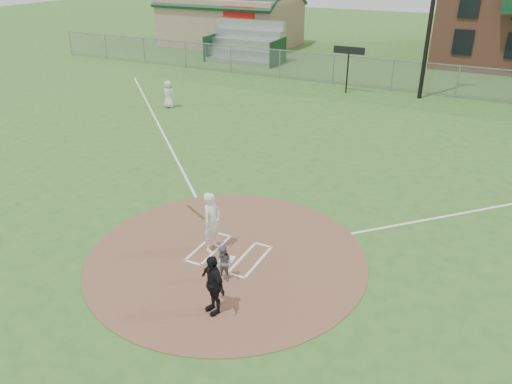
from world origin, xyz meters
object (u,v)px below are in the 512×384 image
at_px(home_plate, 226,260).
at_px(catcher, 224,264).
at_px(ondeck_player, 168,94).
at_px(batter_at_plate, 212,222).
at_px(umpire, 213,284).

height_order(home_plate, catcher, catcher).
height_order(ondeck_player, batter_at_plate, batter_at_plate).
xyz_separation_m(ondeck_player, batter_at_plate, (10.24, -12.22, 0.19)).
relative_size(home_plate, batter_at_plate, 0.24).
bearing_deg(catcher, home_plate, 122.61).
bearing_deg(home_plate, batter_at_plate, 152.64).
xyz_separation_m(catcher, ondeck_player, (-11.33, 13.44, 0.23)).
distance_m(umpire, ondeck_player, 18.84).
bearing_deg(catcher, ondeck_player, 136.64).
height_order(umpire, ondeck_player, umpire).
xyz_separation_m(umpire, ondeck_player, (-11.76, 14.72, -0.06)).
xyz_separation_m(catcher, umpire, (0.43, -1.28, 0.29)).
distance_m(ondeck_player, batter_at_plate, 15.94).
bearing_deg(home_plate, ondeck_player, 130.95).
distance_m(home_plate, catcher, 1.11).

